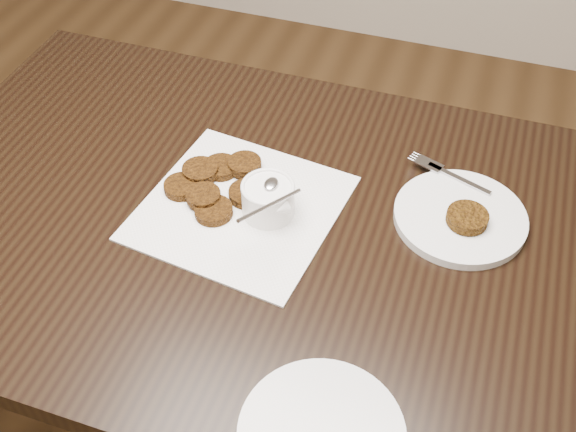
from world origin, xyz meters
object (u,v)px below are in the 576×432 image
(plate_with_patty, at_px, (461,214))
(napkin, at_px, (241,208))
(table, at_px, (268,348))
(sauce_ramekin, at_px, (268,185))

(plate_with_patty, bearing_deg, napkin, -165.76)
(table, distance_m, plate_with_patty, 0.51)
(table, bearing_deg, napkin, 161.89)
(table, xyz_separation_m, napkin, (-0.05, 0.02, 0.38))
(napkin, xyz_separation_m, plate_with_patty, (0.35, 0.09, 0.01))
(napkin, bearing_deg, sauce_ramekin, 4.57)
(napkin, height_order, sauce_ramekin, sauce_ramekin)
(napkin, relative_size, sauce_ramekin, 2.54)
(napkin, relative_size, plate_with_patty, 1.43)
(napkin, distance_m, sauce_ramekin, 0.08)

